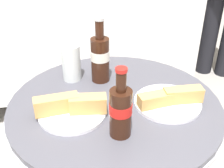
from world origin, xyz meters
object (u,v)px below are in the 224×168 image
Objects in this scene: lunch_plate_far at (72,108)px; lunch_plate_near at (169,100)px; cola_bottle_right at (100,57)px; cola_bottle_left at (121,110)px; drinking_glass at (71,64)px; bistro_table at (114,141)px.

lunch_plate_near is at bearing -5.17° from lunch_plate_far.
lunch_plate_far is at bearing -125.04° from cola_bottle_right.
cola_bottle_right is 1.10× the size of lunch_plate_near.
cola_bottle_left reaches higher than lunch_plate_near.
drinking_glass is 0.62× the size of lunch_plate_far.
bistro_table is 3.29× the size of lunch_plate_near.
lunch_plate_far is (-0.03, -0.24, -0.04)m from drinking_glass.
drinking_glass is at bearing 104.08° from cola_bottle_left.
cola_bottle_left is (-0.03, -0.17, 0.27)m from bistro_table.
cola_bottle_right is 1.09× the size of lunch_plate_far.
lunch_plate_near is at bearing -50.73° from cola_bottle_right.
bistro_table is at bearing 158.87° from lunch_plate_near.
lunch_plate_near is 0.99× the size of lunch_plate_far.
cola_bottle_right is at bearing 54.96° from lunch_plate_far.
bistro_table is 0.33m from cola_bottle_right.
cola_bottle_left reaches higher than drinking_glass.
cola_bottle_left is at bearing -153.29° from lunch_plate_near.
cola_bottle_left is at bearing -46.41° from lunch_plate_far.
cola_bottle_left reaches higher than bistro_table.
drinking_glass is at bearing 160.81° from cola_bottle_right.
bistro_table is 3.00× the size of cola_bottle_right.
drinking_glass reaches higher than lunch_plate_near.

